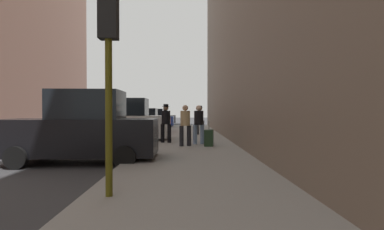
% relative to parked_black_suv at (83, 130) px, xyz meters
% --- Properties ---
extents(ground_plane, '(120.00, 120.00, 0.00)m').
position_rel_parked_black_suv_xyz_m(ground_plane, '(-2.65, 0.62, -1.03)').
color(ground_plane, '#38383A').
extents(sidewalk, '(4.00, 40.00, 0.15)m').
position_rel_parked_black_suv_xyz_m(sidewalk, '(3.35, 0.62, -0.96)').
color(sidewalk, gray).
rests_on(sidewalk, ground_plane).
extents(parked_black_suv, '(4.63, 2.11, 2.25)m').
position_rel_parked_black_suv_xyz_m(parked_black_suv, '(0.00, 0.00, 0.00)').
color(parked_black_suv, black).
rests_on(parked_black_suv, ground_plane).
extents(parked_white_van, '(4.61, 2.09, 2.25)m').
position_rel_parked_black_suv_xyz_m(parked_white_van, '(0.00, 6.05, 0.00)').
color(parked_white_van, silver).
rests_on(parked_white_van, ground_plane).
extents(parked_red_hatchback, '(4.23, 2.11, 1.79)m').
position_rel_parked_black_suv_xyz_m(parked_red_hatchback, '(0.00, 12.07, -0.18)').
color(parked_red_hatchback, '#B2191E').
rests_on(parked_red_hatchback, ground_plane).
extents(parked_blue_sedan, '(4.22, 2.09, 1.79)m').
position_rel_parked_black_suv_xyz_m(parked_blue_sedan, '(0.00, 18.25, -0.18)').
color(parked_blue_sedan, navy).
rests_on(parked_blue_sedan, ground_plane).
extents(parked_gray_coupe, '(4.21, 2.08, 1.79)m').
position_rel_parked_black_suv_xyz_m(parked_gray_coupe, '(0.00, 24.14, -0.18)').
color(parked_gray_coupe, slate).
rests_on(parked_gray_coupe, ground_plane).
extents(fire_hydrant, '(0.42, 0.22, 0.70)m').
position_rel_parked_black_suv_xyz_m(fire_hydrant, '(1.80, 8.57, -0.54)').
color(fire_hydrant, red).
rests_on(fire_hydrant, sidewalk).
extents(traffic_light, '(0.32, 0.32, 3.60)m').
position_rel_parked_black_suv_xyz_m(traffic_light, '(1.85, -4.13, 1.73)').
color(traffic_light, '#514C0F').
rests_on(traffic_light, sidewalk).
extents(pedestrian_in_jeans, '(0.51, 0.41, 1.71)m').
position_rel_parked_black_suv_xyz_m(pedestrian_in_jeans, '(3.75, 3.91, 0.07)').
color(pedestrian_in_jeans, '#728CB2').
rests_on(pedestrian_in_jeans, sidewalk).
extents(pedestrian_with_beanie, '(0.51, 0.42, 1.78)m').
position_rel_parked_black_suv_xyz_m(pedestrian_with_beanie, '(4.08, 9.16, 0.10)').
color(pedestrian_with_beanie, '#333338').
rests_on(pedestrian_with_beanie, sidewalk).
extents(pedestrian_in_tan_coat, '(0.53, 0.48, 1.71)m').
position_rel_parked_black_suv_xyz_m(pedestrian_in_tan_coat, '(3.16, 3.15, 0.07)').
color(pedestrian_in_tan_coat, black).
rests_on(pedestrian_in_tan_coat, sidewalk).
extents(pedestrian_with_fedora, '(0.53, 0.47, 1.78)m').
position_rel_parked_black_suv_xyz_m(pedestrian_with_fedora, '(2.26, 4.52, 0.10)').
color(pedestrian_with_fedora, black).
rests_on(pedestrian_with_fedora, sidewalk).
extents(rolling_suitcase, '(0.44, 0.61, 1.04)m').
position_rel_parked_black_suv_xyz_m(rolling_suitcase, '(4.15, 3.15, -0.54)').
color(rolling_suitcase, black).
rests_on(rolling_suitcase, sidewalk).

